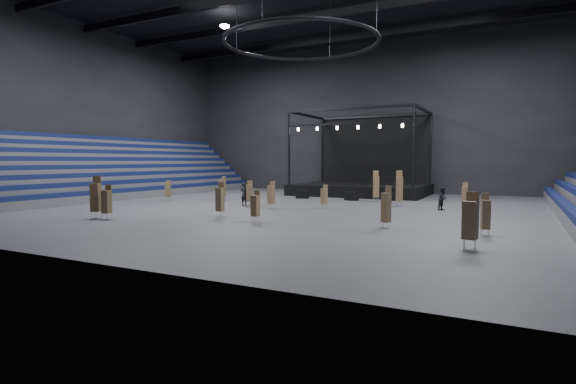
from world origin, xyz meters
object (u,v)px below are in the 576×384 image
at_px(flight_case_right, 395,197).
at_px(chair_stack_13, 386,207).
at_px(chair_stack_2, 470,219).
at_px(chair_stack_11, 399,188).
at_px(chair_stack_5, 250,193).
at_px(chair_stack_14, 255,205).
at_px(chair_stack_6, 107,201).
at_px(chair_stack_1, 485,214).
at_px(flight_case_mid, 351,196).
at_px(chair_stack_12, 168,190).
at_px(chair_stack_0, 222,188).
at_px(man_center, 244,194).
at_px(chair_stack_10, 324,196).
at_px(crew_member, 443,199).
at_px(flight_case_left, 302,194).
at_px(chair_stack_3, 220,199).
at_px(chair_stack_9, 271,194).
at_px(chair_stack_8, 96,197).
at_px(stage, 363,181).
at_px(chair_stack_7, 376,186).
at_px(chair_stack_4, 465,195).

height_order(flight_case_right, chair_stack_13, chair_stack_13).
xyz_separation_m(chair_stack_2, chair_stack_11, (-6.87, 16.59, 0.20)).
distance_m(chair_stack_5, chair_stack_14, 9.97).
distance_m(chair_stack_5, chair_stack_6, 12.06).
relative_size(chair_stack_6, chair_stack_11, 0.75).
bearing_deg(chair_stack_13, chair_stack_1, 22.56).
height_order(flight_case_mid, chair_stack_6, chair_stack_6).
height_order(chair_stack_12, chair_stack_14, chair_stack_14).
xyz_separation_m(chair_stack_0, chair_stack_5, (5.14, -3.33, -0.11)).
height_order(chair_stack_1, man_center, chair_stack_1).
bearing_deg(chair_stack_10, crew_member, 28.02).
distance_m(flight_case_left, chair_stack_0, 8.08).
relative_size(chair_stack_3, man_center, 1.19).
height_order(chair_stack_10, man_center, man_center).
bearing_deg(chair_stack_14, chair_stack_9, 114.76).
bearing_deg(chair_stack_0, chair_stack_11, 24.55).
bearing_deg(chair_stack_8, man_center, 46.06).
xyz_separation_m(flight_case_right, chair_stack_6, (-13.26, -21.86, 0.82)).
relative_size(chair_stack_3, chair_stack_6, 1.04).
distance_m(chair_stack_1, chair_stack_5, 19.91).
xyz_separation_m(stage, chair_stack_8, (-9.13, -28.22, -0.01)).
distance_m(chair_stack_3, chair_stack_13, 11.33).
distance_m(flight_case_right, chair_stack_10, 9.87).
relative_size(chair_stack_1, chair_stack_7, 0.75).
bearing_deg(chair_stack_4, chair_stack_5, -159.66).
bearing_deg(stage, flight_case_mid, -80.15).
xyz_separation_m(chair_stack_0, chair_stack_3, (7.22, -10.41, -0.01)).
height_order(chair_stack_2, chair_stack_4, chair_stack_2).
distance_m(chair_stack_4, chair_stack_8, 27.07).
relative_size(chair_stack_13, man_center, 1.21).
xyz_separation_m(chair_stack_0, chair_stack_6, (1.51, -14.83, -0.04)).
xyz_separation_m(chair_stack_2, chair_stack_10, (-11.88, 12.60, -0.31)).
xyz_separation_m(chair_stack_7, chair_stack_11, (2.94, -3.41, 0.06)).
xyz_separation_m(flight_case_left, chair_stack_3, (1.35, -15.90, 0.79)).
xyz_separation_m(chair_stack_3, chair_stack_12, (-11.57, 7.77, -0.18)).
bearing_deg(chair_stack_4, flight_case_left, 169.67).
bearing_deg(man_center, chair_stack_2, 152.70).
xyz_separation_m(chair_stack_12, chair_stack_14, (15.07, -8.95, 0.01)).
relative_size(chair_stack_13, crew_member, 1.35).
distance_m(stage, flight_case_left, 8.82).
relative_size(chair_stack_5, chair_stack_12, 1.11).
relative_size(chair_stack_0, crew_member, 1.29).
relative_size(chair_stack_1, chair_stack_3, 0.92).
height_order(chair_stack_3, crew_member, chair_stack_3).
bearing_deg(stage, chair_stack_12, -131.13).
relative_size(chair_stack_1, chair_stack_10, 1.15).
distance_m(chair_stack_9, chair_stack_14, 7.88).
distance_m(chair_stack_8, chair_stack_11, 22.98).
distance_m(stage, man_center, 17.51).
bearing_deg(man_center, chair_stack_1, 163.24).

